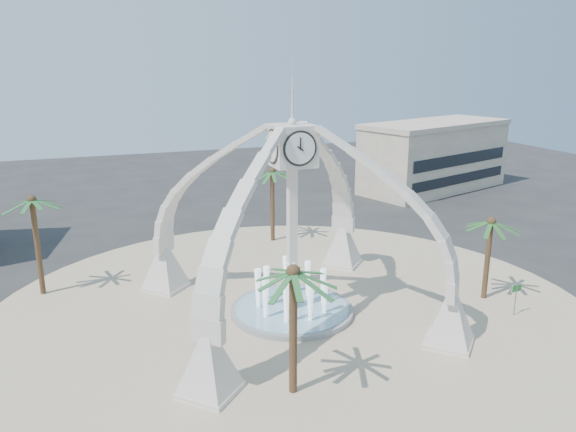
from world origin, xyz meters
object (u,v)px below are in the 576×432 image
object	(u,v)px
street_sign	(516,292)
palm_west	(32,201)
clock_tower	(292,218)
fountain	(292,309)
palm_south	(293,274)
palm_east	(491,223)
palm_north	(272,172)

from	to	relation	value
street_sign	palm_west	bearing A→B (deg)	148.05
clock_tower	fountain	xyz separation A→B (m)	(0.00, 0.00, -6.20)
palm_south	palm_east	bearing A→B (deg)	20.00
palm_west	street_sign	world-z (taller)	palm_west
clock_tower	palm_south	bearing A→B (deg)	-110.59
palm_east	palm_west	bearing A→B (deg)	158.13
palm_north	palm_south	bearing A→B (deg)	-106.68
palm_east	street_sign	xyz separation A→B (m)	(-0.01, -2.95, -3.84)
clock_tower	palm_north	world-z (taller)	clock_tower
palm_north	palm_east	bearing A→B (deg)	-61.25
palm_west	palm_north	distance (m)	20.09
palm_east	palm_north	distance (m)	19.84
fountain	street_sign	xyz separation A→B (m)	(13.37, -5.36, 1.36)
clock_tower	palm_west	world-z (taller)	clock_tower
clock_tower	street_sign	distance (m)	15.20
palm_east	street_sign	world-z (taller)	palm_east
fountain	palm_east	world-z (taller)	palm_east
palm_west	palm_north	bearing A→B (deg)	16.89
fountain	palm_south	bearing A→B (deg)	-110.59
clock_tower	palm_east	bearing A→B (deg)	-10.23
palm_north	street_sign	distance (m)	22.94
palm_west	street_sign	distance (m)	32.60
fountain	palm_north	size ratio (longest dim) A/B	1.10
palm_south	palm_west	bearing A→B (deg)	124.81
fountain	palm_north	distance (m)	16.61
palm_east	palm_north	size ratio (longest dim) A/B	0.87
clock_tower	street_sign	size ratio (longest dim) A/B	7.77
fountain	street_sign	bearing A→B (deg)	-21.85
palm_south	street_sign	bearing A→B (deg)	10.53
palm_west	palm_south	xyz separation A→B (m)	(12.21, -17.56, -0.44)
palm_north	street_sign	xyz separation A→B (m)	(9.53, -20.33, -4.74)
palm_south	clock_tower	bearing A→B (deg)	69.41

